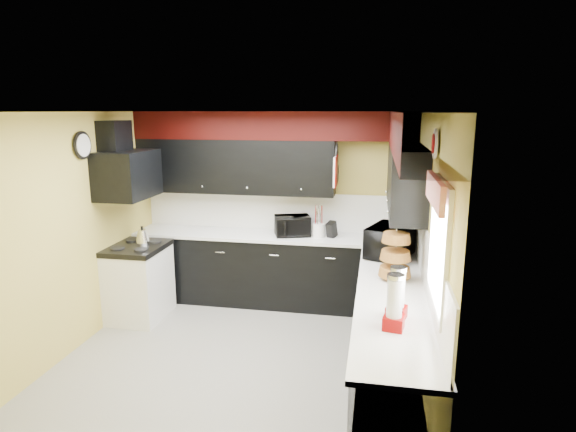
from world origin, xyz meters
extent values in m
plane|color=gray|center=(0.00, 0.00, 0.00)|extent=(3.60, 3.60, 0.00)
cube|color=#E0C666|center=(0.00, 1.80, 1.25)|extent=(3.60, 0.06, 2.50)
cube|color=#E0C666|center=(1.80, 0.00, 1.25)|extent=(0.06, 3.60, 2.50)
cube|color=#E0C666|center=(-1.80, 0.00, 1.25)|extent=(0.06, 3.60, 2.50)
cube|color=white|center=(0.00, 0.00, 2.50)|extent=(3.60, 3.60, 0.06)
cube|color=black|center=(0.00, 1.50, 0.45)|extent=(3.60, 0.60, 0.90)
cube|color=black|center=(1.50, -0.30, 0.45)|extent=(0.60, 3.00, 0.90)
cube|color=white|center=(0.00, 1.50, 0.92)|extent=(3.62, 0.64, 0.04)
cube|color=white|center=(1.50, -0.30, 0.92)|extent=(0.64, 3.02, 0.04)
cube|color=white|center=(0.00, 1.79, 1.19)|extent=(3.60, 0.02, 0.50)
cube|color=white|center=(1.79, 0.00, 1.19)|extent=(0.02, 3.60, 0.50)
cube|color=black|center=(-0.50, 1.62, 1.80)|extent=(2.60, 0.35, 0.70)
cube|color=black|center=(1.62, 0.90, 1.80)|extent=(0.35, 1.80, 0.70)
cube|color=black|center=(0.00, 1.62, 2.33)|extent=(3.60, 0.36, 0.35)
cube|color=black|center=(1.62, -0.18, 2.33)|extent=(0.36, 3.24, 0.35)
cube|color=white|center=(-1.50, 0.75, 0.43)|extent=(0.60, 0.75, 0.86)
cube|color=black|center=(-1.50, 0.75, 0.89)|extent=(0.62, 0.77, 0.06)
cube|color=black|center=(-1.55, 0.75, 1.78)|extent=(0.50, 0.78, 0.55)
cube|color=black|center=(-1.68, 0.75, 2.20)|extent=(0.24, 0.40, 0.40)
cube|color=red|center=(1.73, -0.90, 1.95)|extent=(0.04, 0.88, 0.20)
cube|color=white|center=(0.83, 1.30, 1.80)|extent=(0.03, 0.26, 0.35)
imported|color=black|center=(0.28, 1.49, 1.07)|extent=(0.53, 0.48, 0.25)
imported|color=black|center=(1.50, 0.81, 1.11)|extent=(0.60, 0.71, 0.34)
cylinder|color=white|center=(0.62, 1.49, 1.03)|extent=(0.21, 0.21, 0.17)
cube|color=black|center=(0.78, 1.48, 1.04)|extent=(0.13, 0.15, 0.20)
camera|label=1|loc=(1.32, -4.41, 2.51)|focal=30.00mm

